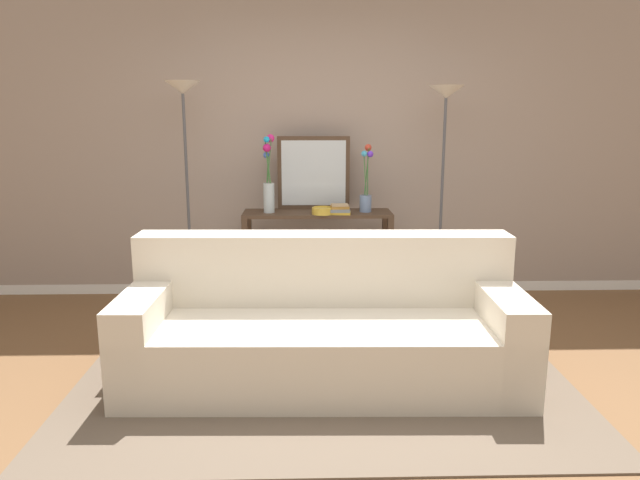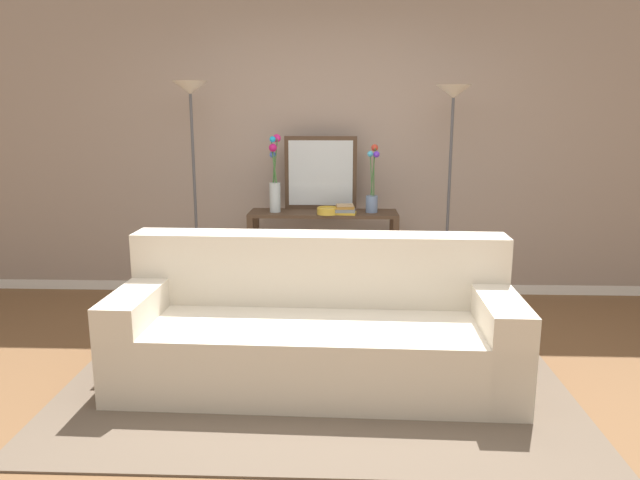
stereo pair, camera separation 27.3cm
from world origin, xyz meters
name	(u,v)px [view 2 (the right image)]	position (x,y,z in m)	size (l,w,h in m)	color
ground_plane	(327,407)	(0.00, 0.00, -0.01)	(16.00, 16.00, 0.02)	brown
back_wall	(334,125)	(0.00, 2.25, 1.53)	(12.00, 0.15, 3.07)	white
area_rug	(315,389)	(-0.08, 0.19, 0.01)	(3.04, 1.79, 0.01)	brown
couch	(316,331)	(-0.08, 0.36, 0.31)	(2.42, 0.95, 0.88)	beige
console_table	(323,241)	(-0.08, 1.83, 0.56)	(1.25, 0.37, 0.82)	#473323
floor_lamp_left	(192,132)	(-1.15, 1.73, 1.48)	(0.28, 0.28, 1.89)	#4C4C51
floor_lamp_right	(452,136)	(0.95, 1.73, 1.46)	(0.28, 0.28, 1.85)	#4C4C51
wall_mirror	(321,173)	(-0.11, 1.98, 1.13)	(0.62, 0.02, 0.63)	#473323
vase_tall_flowers	(275,182)	(-0.49, 1.80, 1.08)	(0.10, 0.13, 0.65)	silver
vase_short_flowers	(372,191)	(0.33, 1.82, 1.00)	(0.11, 0.11, 0.57)	#6B84AD
fruit_bowl	(328,211)	(-0.05, 1.71, 0.85)	(0.18, 0.18, 0.06)	gold
book_stack	(345,210)	(0.10, 1.71, 0.86)	(0.19, 0.14, 0.08)	gold
book_row_under_console	(291,297)	(-0.36, 1.83, 0.06)	(0.45, 0.18, 0.13)	silver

